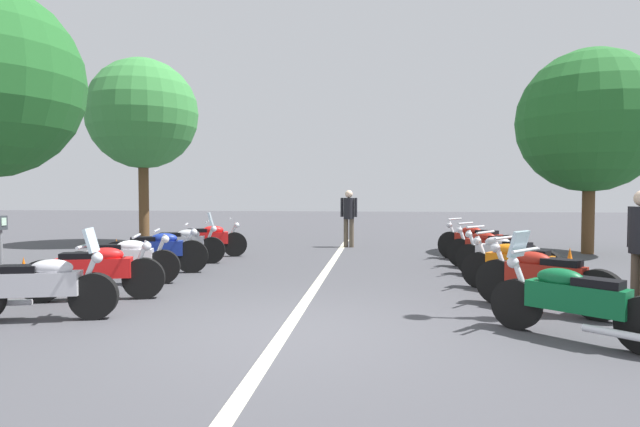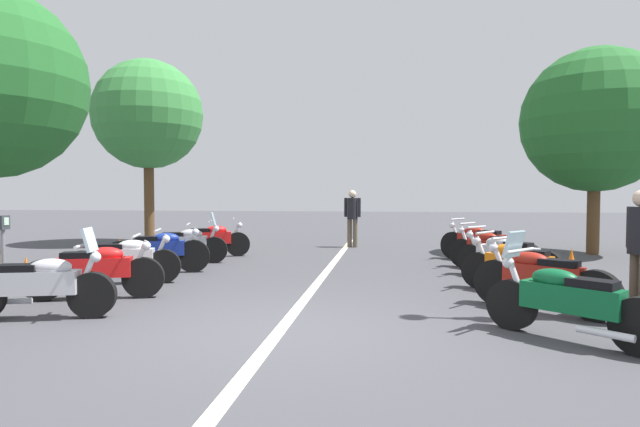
{
  "view_description": "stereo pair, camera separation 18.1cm",
  "coord_description": "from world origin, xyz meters",
  "px_view_note": "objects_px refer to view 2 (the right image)",
  "views": [
    {
      "loc": [
        -5.9,
        -1.1,
        1.64
      ],
      "look_at": [
        3.68,
        0.0,
        1.26
      ],
      "focal_mm": 28.83,
      "sensor_mm": 36.0,
      "label": 1
    },
    {
      "loc": [
        -5.9,
        -1.28,
        1.64
      ],
      "look_at": [
        3.68,
        0.0,
        1.26
      ],
      "focal_mm": 28.83,
      "sensor_mm": 36.0,
      "label": 2
    }
  ],
  "objects_px": {
    "traffic_cone_1": "(571,265)",
    "traffic_cone_2": "(120,252)",
    "motorcycle_right_row_5": "(480,242)",
    "motorcycle_left_row_4": "(185,244)",
    "motorcycle_right_row_4": "(493,249)",
    "motorcycle_left_row_3": "(158,250)",
    "motorcycle_left_row_5": "(210,239)",
    "motorcycle_left_row_0": "(39,284)",
    "roadside_tree_0": "(148,115)",
    "motorcycle_right_row_1": "(541,279)",
    "motorcycle_right_row_0": "(568,300)",
    "motorcycle_right_row_3": "(506,256)",
    "parking_meter": "(3,240)",
    "motorcycle_left_row_1": "(95,270)",
    "traffic_cone_0": "(26,276)",
    "motorcycle_left_row_2": "(124,259)",
    "motorcycle_right_row_2": "(517,266)",
    "bystander_1": "(352,214)",
    "roadside_tree_1": "(595,121)"
  },
  "relations": [
    {
      "from": "bystander_1",
      "to": "motorcycle_right_row_5",
      "type": "bearing_deg",
      "value": 63.56
    },
    {
      "from": "motorcycle_left_row_1",
      "to": "motorcycle_right_row_0",
      "type": "distance_m",
      "value": 6.61
    },
    {
      "from": "motorcycle_left_row_3",
      "to": "motorcycle_left_row_2",
      "type": "bearing_deg",
      "value": -108.72
    },
    {
      "from": "motorcycle_right_row_0",
      "to": "motorcycle_right_row_3",
      "type": "bearing_deg",
      "value": -52.41
    },
    {
      "from": "motorcycle_left_row_3",
      "to": "motorcycle_left_row_4",
      "type": "distance_m",
      "value": 1.45
    },
    {
      "from": "motorcycle_left_row_1",
      "to": "motorcycle_left_row_3",
      "type": "height_order",
      "value": "motorcycle_left_row_3"
    },
    {
      "from": "motorcycle_left_row_1",
      "to": "motorcycle_right_row_3",
      "type": "distance_m",
      "value": 7.23
    },
    {
      "from": "motorcycle_right_row_3",
      "to": "parking_meter",
      "type": "height_order",
      "value": "parking_meter"
    },
    {
      "from": "roadside_tree_0",
      "to": "motorcycle_right_row_1",
      "type": "bearing_deg",
      "value": -130.76
    },
    {
      "from": "motorcycle_left_row_3",
      "to": "motorcycle_right_row_2",
      "type": "height_order",
      "value": "motorcycle_left_row_3"
    },
    {
      "from": "parking_meter",
      "to": "motorcycle_left_row_2",
      "type": "bearing_deg",
      "value": 46.53
    },
    {
      "from": "parking_meter",
      "to": "roadside_tree_1",
      "type": "height_order",
      "value": "roadside_tree_1"
    },
    {
      "from": "motorcycle_left_row_1",
      "to": "roadside_tree_0",
      "type": "xyz_separation_m",
      "value": [
        8.48,
        3.25,
        3.71
      ]
    },
    {
      "from": "motorcycle_right_row_5",
      "to": "motorcycle_left_row_3",
      "type": "bearing_deg",
      "value": 59.76
    },
    {
      "from": "parking_meter",
      "to": "traffic_cone_1",
      "type": "bearing_deg",
      "value": 16.34
    },
    {
      "from": "traffic_cone_1",
      "to": "traffic_cone_2",
      "type": "height_order",
      "value": "same"
    },
    {
      "from": "motorcycle_right_row_3",
      "to": "bystander_1",
      "type": "height_order",
      "value": "bystander_1"
    },
    {
      "from": "traffic_cone_2",
      "to": "parking_meter",
      "type": "bearing_deg",
      "value": -179.15
    },
    {
      "from": "motorcycle_left_row_3",
      "to": "motorcycle_right_row_3",
      "type": "bearing_deg",
      "value": -15.68
    },
    {
      "from": "motorcycle_left_row_3",
      "to": "traffic_cone_0",
      "type": "distance_m",
      "value": 2.62
    },
    {
      "from": "motorcycle_left_row_5",
      "to": "traffic_cone_0",
      "type": "relative_size",
      "value": 3.26
    },
    {
      "from": "traffic_cone_0",
      "to": "bystander_1",
      "type": "xyz_separation_m",
      "value": [
        7.92,
        -4.78,
        0.73
      ]
    },
    {
      "from": "motorcycle_right_row_4",
      "to": "bystander_1",
      "type": "xyz_separation_m",
      "value": [
        4.32,
        3.28,
        0.56
      ]
    },
    {
      "from": "traffic_cone_0",
      "to": "traffic_cone_1",
      "type": "distance_m",
      "value": 9.61
    },
    {
      "from": "motorcycle_left_row_0",
      "to": "motorcycle_right_row_5",
      "type": "distance_m",
      "value": 9.38
    },
    {
      "from": "parking_meter",
      "to": "roadside_tree_0",
      "type": "relative_size",
      "value": 0.22
    },
    {
      "from": "motorcycle_right_row_1",
      "to": "parking_meter",
      "type": "height_order",
      "value": "parking_meter"
    },
    {
      "from": "motorcycle_left_row_0",
      "to": "motorcycle_right_row_0",
      "type": "bearing_deg",
      "value": -15.88
    },
    {
      "from": "traffic_cone_1",
      "to": "motorcycle_right_row_5",
      "type": "bearing_deg",
      "value": 26.01
    },
    {
      "from": "motorcycle_left_row_0",
      "to": "traffic_cone_1",
      "type": "relative_size",
      "value": 3.17
    },
    {
      "from": "motorcycle_right_row_0",
      "to": "parking_meter",
      "type": "xyz_separation_m",
      "value": [
        1.37,
        7.98,
        0.44
      ]
    },
    {
      "from": "motorcycle_right_row_1",
      "to": "motorcycle_right_row_3",
      "type": "height_order",
      "value": "motorcycle_right_row_1"
    },
    {
      "from": "motorcycle_right_row_3",
      "to": "traffic_cone_0",
      "type": "distance_m",
      "value": 8.44
    },
    {
      "from": "traffic_cone_2",
      "to": "bystander_1",
      "type": "distance_m",
      "value": 6.82
    },
    {
      "from": "motorcycle_left_row_2",
      "to": "motorcycle_right_row_4",
      "type": "relative_size",
      "value": 1.17
    },
    {
      "from": "motorcycle_left_row_4",
      "to": "motorcycle_right_row_4",
      "type": "bearing_deg",
      "value": -15.42
    },
    {
      "from": "motorcycle_right_row_0",
      "to": "motorcycle_right_row_3",
      "type": "distance_m",
      "value": 4.13
    },
    {
      "from": "motorcycle_left_row_0",
      "to": "motorcycle_left_row_2",
      "type": "distance_m",
      "value": 2.61
    },
    {
      "from": "traffic_cone_2",
      "to": "motorcycle_right_row_2",
      "type": "bearing_deg",
      "value": -105.49
    },
    {
      "from": "motorcycle_left_row_0",
      "to": "traffic_cone_2",
      "type": "xyz_separation_m",
      "value": [
        4.87,
        1.58,
        -0.17
      ]
    },
    {
      "from": "roadside_tree_0",
      "to": "traffic_cone_0",
      "type": "bearing_deg",
      "value": -167.17
    },
    {
      "from": "traffic_cone_0",
      "to": "motorcycle_left_row_3",
      "type": "bearing_deg",
      "value": -26.66
    },
    {
      "from": "motorcycle_left_row_0",
      "to": "traffic_cone_0",
      "type": "bearing_deg",
      "value": 116.77
    },
    {
      "from": "motorcycle_left_row_0",
      "to": "motorcycle_right_row_0",
      "type": "xyz_separation_m",
      "value": [
        -0.13,
        -6.46,
        -0.0
      ]
    },
    {
      "from": "motorcycle_right_row_4",
      "to": "motorcycle_left_row_0",
      "type": "bearing_deg",
      "value": 76.15
    },
    {
      "from": "motorcycle_right_row_4",
      "to": "traffic_cone_0",
      "type": "height_order",
      "value": "motorcycle_right_row_4"
    },
    {
      "from": "motorcycle_right_row_5",
      "to": "parking_meter",
      "type": "bearing_deg",
      "value": 71.46
    },
    {
      "from": "motorcycle_left_row_0",
      "to": "motorcycle_right_row_5",
      "type": "bearing_deg",
      "value": 29.9
    },
    {
      "from": "motorcycle_left_row_0",
      "to": "bystander_1",
      "type": "relative_size",
      "value": 1.13
    },
    {
      "from": "motorcycle_left_row_3",
      "to": "motorcycle_left_row_5",
      "type": "bearing_deg",
      "value": 70.71
    }
  ]
}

